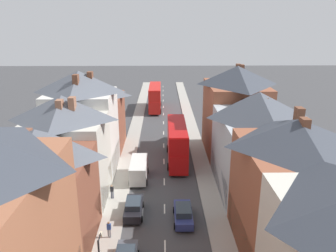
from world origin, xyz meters
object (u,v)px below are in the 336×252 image
object	(u,v)px
car_parked_left_a	(183,213)
delivery_van	(139,169)
pedestrian_mid_left	(109,229)
double_decker_bus_lead	(155,97)
car_near_blue	(134,207)
pedestrian_mid_right	(112,191)
double_decker_bus_mid_street	(177,142)

from	to	relation	value
car_parked_left_a	delivery_van	bearing A→B (deg)	118.91
delivery_van	pedestrian_mid_left	bearing A→B (deg)	-99.25
car_parked_left_a	pedestrian_mid_left	size ratio (longest dim) A/B	2.76
delivery_van	double_decker_bus_lead	bearing A→B (deg)	87.75
car_near_blue	pedestrian_mid_left	bearing A→B (deg)	-116.46
double_decker_bus_lead	delivery_van	distance (m)	32.95
car_near_blue	delivery_van	xyz separation A→B (m)	(0.00, 7.73, 0.48)
delivery_van	pedestrian_mid_left	distance (m)	11.64
pedestrian_mid_right	pedestrian_mid_left	bearing A→B (deg)	-83.87
pedestrian_mid_right	double_decker_bus_mid_street	bearing A→B (deg)	53.54
car_parked_left_a	delivery_van	size ratio (longest dim) A/B	0.85
car_parked_left_a	delivery_van	world-z (taller)	delivery_van
double_decker_bus_mid_street	car_near_blue	xyz separation A→B (m)	(-4.89, -13.16, -1.96)
double_decker_bus_mid_street	car_near_blue	world-z (taller)	double_decker_bus_mid_street
double_decker_bus_lead	car_near_blue	world-z (taller)	double_decker_bus_lead
pedestrian_mid_right	car_near_blue	bearing A→B (deg)	-49.35
car_near_blue	double_decker_bus_mid_street	bearing A→B (deg)	69.62
car_parked_left_a	delivery_van	xyz separation A→B (m)	(-4.90, 8.87, 0.52)
car_near_blue	pedestrian_mid_right	xyz separation A→B (m)	(-2.60, 3.03, 0.18)
car_near_blue	pedestrian_mid_left	world-z (taller)	pedestrian_mid_left
car_near_blue	pedestrian_mid_right	world-z (taller)	pedestrian_mid_right
double_decker_bus_mid_street	pedestrian_mid_left	xyz separation A→B (m)	(-6.76, -16.92, -1.78)
car_parked_left_a	pedestrian_mid_right	world-z (taller)	pedestrian_mid_right
double_decker_bus_mid_street	car_parked_left_a	distance (m)	14.45
double_decker_bus_lead	car_near_blue	distance (m)	40.68
pedestrian_mid_right	double_decker_bus_lead	bearing A→B (deg)	84.09
car_near_blue	pedestrian_mid_left	xyz separation A→B (m)	(-1.87, -3.76, 0.18)
double_decker_bus_lead	pedestrian_mid_left	size ratio (longest dim) A/B	6.71
pedestrian_mid_left	pedestrian_mid_right	distance (m)	6.82
double_decker_bus_lead	pedestrian_mid_right	size ratio (longest dim) A/B	6.71
double_decker_bus_lead	double_decker_bus_mid_street	bearing A→B (deg)	-82.53
double_decker_bus_lead	car_parked_left_a	xyz separation A→B (m)	(3.61, -41.76, -1.99)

